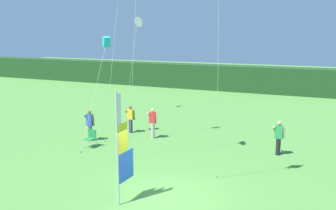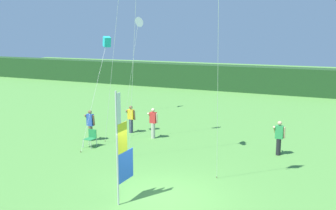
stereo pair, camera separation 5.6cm
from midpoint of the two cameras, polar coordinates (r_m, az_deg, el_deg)
The scene contains 10 objects.
ground_plane at distance 14.10m, azimuth -0.55°, elevation -13.45°, with size 120.00×120.00×0.00m, color #518E3D.
distant_treeline at distance 38.56m, azimuth 16.77°, elevation 3.45°, with size 80.00×2.40×2.50m, color #1E421E.
banner_flag at distance 13.23m, azimuth -6.67°, elevation -6.51°, with size 0.06×1.03×3.91m.
person_near_banner at distance 21.22m, azimuth -11.28°, elevation -2.82°, with size 0.55×0.48×1.68m.
person_mid_field at distance 22.58m, azimuth -5.39°, elevation -1.97°, with size 0.55×0.48×1.60m.
person_far_left at distance 19.13m, azimuth 16.10°, elevation -4.55°, with size 0.55×0.48×1.66m.
person_far_right at distance 21.29m, azimuth -2.13°, elevation -2.56°, with size 0.55×0.48×1.69m.
folding_chair at distance 20.18m, azimuth -11.19°, elevation -4.64°, with size 0.51×0.51×0.89m.
kite_cyan_box_0 at distance 21.29m, azimuth -8.94°, elevation 9.07°, with size 0.69×3.37×5.57m.
kite_white_delta_2 at distance 28.12m, azimuth -4.38°, elevation 11.97°, with size 0.96×1.30×6.84m.
Camera 2 is at (5.65, -11.57, 5.75)m, focal length 41.43 mm.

